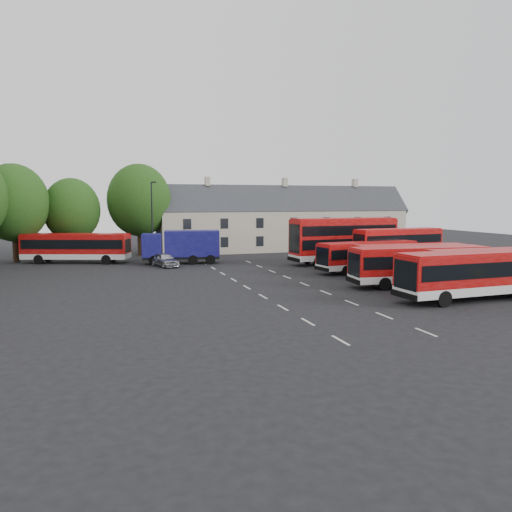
# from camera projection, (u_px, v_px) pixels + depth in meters

# --- Properties ---
(ground) EXTENTS (140.00, 140.00, 0.00)m
(ground) POSITION_uv_depth(u_px,v_px,m) (255.00, 292.00, 37.93)
(ground) COLOR black
(ground) RESTS_ON ground
(lane_markings) EXTENTS (5.15, 33.80, 0.01)m
(lane_markings) POSITION_uv_depth(u_px,v_px,m) (276.00, 286.00, 40.58)
(lane_markings) COLOR beige
(lane_markings) RESTS_ON ground
(terrace_houses) EXTENTS (35.70, 7.13, 10.06)m
(terrace_houses) POSITION_uv_depth(u_px,v_px,m) (284.00, 222.00, 70.15)
(terrace_houses) COLOR beige
(terrace_houses) RESTS_ON ground
(bus_row_a) EXTENTS (12.08, 3.21, 3.39)m
(bus_row_a) POSITION_uv_depth(u_px,v_px,m) (477.00, 271.00, 34.69)
(bus_row_a) COLOR silver
(bus_row_a) RESTS_ON ground
(bus_row_b) EXTENTS (11.39, 3.02, 3.20)m
(bus_row_b) POSITION_uv_depth(u_px,v_px,m) (496.00, 265.00, 38.53)
(bus_row_b) COLOR silver
(bus_row_b) RESTS_ON ground
(bus_row_c) EXTENTS (11.56, 3.66, 3.21)m
(bus_row_c) POSITION_uv_depth(u_px,v_px,m) (420.00, 263.00, 40.13)
(bus_row_c) COLOR silver
(bus_row_c) RESTS_ON ground
(bus_row_d) EXTENTS (10.78, 3.77, 2.98)m
(bus_row_d) POSITION_uv_depth(u_px,v_px,m) (411.00, 258.00, 44.94)
(bus_row_d) COLOR silver
(bus_row_d) RESTS_ON ground
(bus_row_e) EXTENTS (10.63, 3.72, 2.94)m
(bus_row_e) POSITION_uv_depth(u_px,v_px,m) (368.00, 254.00, 48.29)
(bus_row_e) COLOR silver
(bus_row_e) RESTS_ON ground
(bus_dd_south) EXTENTS (9.97, 3.17, 4.02)m
(bus_dd_south) POSITION_uv_depth(u_px,v_px,m) (398.00, 245.00, 51.90)
(bus_dd_south) COLOR silver
(bus_dd_south) RESTS_ON ground
(bus_dd_north) EXTENTS (12.36, 3.70, 5.00)m
(bus_dd_north) POSITION_uv_depth(u_px,v_px,m) (344.00, 238.00, 54.88)
(bus_dd_north) COLOR silver
(bus_dd_north) RESTS_ON ground
(bus_north) EXTENTS (11.81, 6.25, 3.28)m
(bus_north) POSITION_uv_depth(u_px,v_px,m) (76.00, 245.00, 55.27)
(bus_north) COLOR silver
(bus_north) RESTS_ON ground
(box_truck) EXTENTS (8.61, 3.90, 3.63)m
(box_truck) POSITION_uv_depth(u_px,v_px,m) (182.00, 245.00, 54.81)
(box_truck) COLOR black
(box_truck) RESTS_ON ground
(silver_car) EXTENTS (2.86, 4.62, 1.47)m
(silver_car) POSITION_uv_depth(u_px,v_px,m) (165.00, 260.00, 52.41)
(silver_car) COLOR #B6B9BE
(silver_car) RESTS_ON ground
(lamppost) EXTENTS (0.62, 0.28, 8.98)m
(lamppost) POSITION_uv_depth(u_px,v_px,m) (152.00, 220.00, 54.71)
(lamppost) COLOR black
(lamppost) RESTS_ON ground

